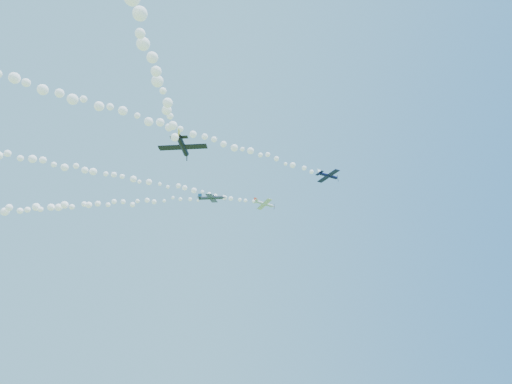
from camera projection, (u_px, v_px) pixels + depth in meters
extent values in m
cylinder|color=silver|center=(264.00, 204.00, 118.46)|extent=(5.58, 2.43, 1.28)
cone|color=silver|center=(273.00, 206.00, 119.54)|extent=(0.90, 0.92, 0.80)
cone|color=#A82B13|center=(275.00, 207.00, 119.69)|extent=(0.36, 0.34, 0.29)
cube|color=black|center=(274.00, 207.00, 119.65)|extent=(0.20, 0.30, 1.76)
cube|color=silver|center=(264.00, 204.00, 118.48)|extent=(2.96, 6.97, 0.78)
cube|color=silver|center=(256.00, 201.00, 117.59)|extent=(1.33, 2.52, 0.33)
cube|color=#A82B13|center=(255.00, 199.00, 117.83)|extent=(0.95, 0.39, 1.19)
sphere|color=black|center=(266.00, 203.00, 118.92)|extent=(0.85, 0.86, 0.77)
cylinder|color=#0C0F35|center=(328.00, 175.00, 100.13)|extent=(5.26, 2.72, 0.94)
cone|color=#0C0F35|center=(337.00, 178.00, 101.56)|extent=(0.87, 0.90, 0.74)
cone|color=white|center=(338.00, 178.00, 101.76)|extent=(0.35, 0.34, 0.26)
cube|color=black|center=(338.00, 178.00, 101.70)|extent=(0.17, 0.20, 1.70)
cube|color=#0C0F35|center=(328.00, 176.00, 100.19)|extent=(3.41, 6.68, 0.54)
cube|color=#0C0F35|center=(320.00, 173.00, 98.96)|extent=(1.47, 2.44, 0.23)
cube|color=white|center=(319.00, 171.00, 99.14)|extent=(0.88, 0.40, 1.10)
sphere|color=black|center=(330.00, 175.00, 100.65)|extent=(0.85, 0.84, 0.70)
cylinder|color=#313948|center=(211.00, 198.00, 107.81)|extent=(5.81, 3.61, 0.92)
cone|color=#313948|center=(224.00, 197.00, 107.45)|extent=(1.02, 1.06, 0.82)
cone|color=navy|center=(225.00, 197.00, 107.40)|extent=(0.41, 0.40, 0.29)
cube|color=black|center=(225.00, 197.00, 107.41)|extent=(0.17, 0.42, 1.94)
cube|color=#313948|center=(212.00, 198.00, 107.75)|extent=(3.95, 7.56, 1.24)
cube|color=#313948|center=(200.00, 198.00, 108.13)|extent=(1.70, 2.77, 0.47)
cube|color=navy|center=(200.00, 196.00, 108.30)|extent=(0.99, 0.58, 1.23)
sphere|color=black|center=(214.00, 196.00, 107.83)|extent=(0.96, 1.03, 0.84)
cylinder|color=black|center=(183.00, 146.00, 66.41)|extent=(2.22, 6.21, 1.43)
cone|color=black|center=(187.00, 155.00, 69.53)|extent=(0.97, 0.95, 0.88)
cone|color=gold|center=(187.00, 156.00, 69.97)|extent=(0.35, 0.39, 0.31)
cube|color=black|center=(187.00, 156.00, 69.85)|extent=(0.25, 0.25, 1.94)
cube|color=black|center=(183.00, 147.00, 66.61)|extent=(7.69, 3.42, 0.51)
cube|color=black|center=(179.00, 137.00, 63.84)|extent=(2.79, 1.52, 0.24)
cube|color=gold|center=(179.00, 134.00, 63.95)|extent=(0.40, 1.06, 1.31)
sphere|color=black|center=(184.00, 146.00, 67.36)|extent=(0.93, 0.96, 0.82)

